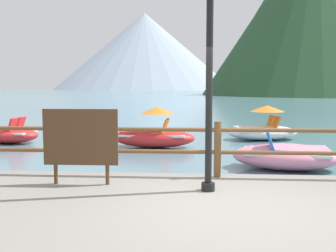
# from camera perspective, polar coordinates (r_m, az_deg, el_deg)

# --- Properties ---
(ground_plane) EXTENTS (200.00, 200.00, 0.00)m
(ground_plane) POSITION_cam_1_polar(r_m,az_deg,el_deg) (45.19, 4.49, 3.52)
(ground_plane) COLOR slate
(dock_railing) EXTENTS (23.92, 0.12, 0.95)m
(dock_railing) POSITION_cam_1_polar(r_m,az_deg,el_deg) (6.78, 7.11, -2.42)
(dock_railing) COLOR brown
(dock_railing) RESTS_ON promenade_dock
(lamp_post) EXTENTS (0.28, 0.28, 4.02)m
(lamp_post) POSITION_cam_1_polar(r_m,az_deg,el_deg) (5.87, 6.00, 14.33)
(lamp_post) COLOR black
(lamp_post) RESTS_ON promenade_dock
(sign_board) EXTENTS (1.18, 0.07, 1.19)m
(sign_board) POSITION_cam_1_polar(r_m,az_deg,el_deg) (6.37, -12.38, -1.75)
(sign_board) COLOR silver
(sign_board) RESTS_ON promenade_dock
(pedal_boat_0) EXTENTS (2.71, 1.74, 1.22)m
(pedal_boat_0) POSITION_cam_1_polar(r_m,az_deg,el_deg) (14.52, 13.47, -0.37)
(pedal_boat_0) COLOR white
(pedal_boat_0) RESTS_ON ground
(pedal_boat_1) EXTENTS (2.64, 1.26, 1.28)m
(pedal_boat_1) POSITION_cam_1_polar(r_m,az_deg,el_deg) (12.46, -2.08, -1.18)
(pedal_boat_1) COLOR red
(pedal_boat_1) RESTS_ON ground
(pedal_boat_5) EXTENTS (2.60, 1.69, 0.91)m
(pedal_boat_5) POSITION_cam_1_polar(r_m,az_deg,el_deg) (9.66, 16.52, -4.12)
(pedal_boat_5) COLOR pink
(pedal_boat_5) RESTS_ON ground
(pedal_boat_6) EXTENTS (2.23, 1.43, 0.87)m
(pedal_boat_6) POSITION_cam_1_polar(r_m,az_deg,el_deg) (14.42, -21.92, -1.11)
(pedal_boat_6) COLOR red
(pedal_boat_6) RESTS_ON ground
(cliff_headland) EXTENTS (40.27, 40.27, 30.81)m
(cliff_headland) POSITION_cam_1_polar(r_m,az_deg,el_deg) (79.90, 19.16, 14.71)
(cliff_headland) COLOR #284C2D
(cliff_headland) RESTS_ON ground
(distant_peak) EXTENTS (63.05, 63.05, 26.62)m
(distant_peak) POSITION_cam_1_polar(r_m,az_deg,el_deg) (142.95, -3.35, 10.59)
(distant_peak) COLOR #93A3B7
(distant_peak) RESTS_ON ground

